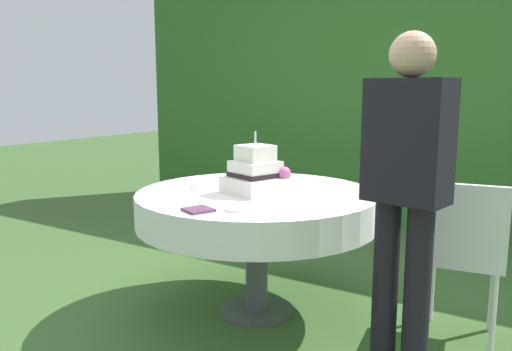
# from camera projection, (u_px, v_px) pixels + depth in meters

# --- Properties ---
(ground_plane) EXTENTS (20.00, 20.00, 0.00)m
(ground_plane) POSITION_uv_depth(u_px,v_px,m) (257.00, 311.00, 3.17)
(ground_plane) COLOR #3D602D
(foliage_hedge) EXTENTS (5.82, 0.62, 2.57)m
(foliage_hedge) POSITION_uv_depth(u_px,v_px,m) (395.00, 95.00, 5.14)
(foliage_hedge) COLOR #336628
(foliage_hedge) RESTS_ON ground_plane
(cake_table) EXTENTS (1.42, 1.42, 0.75)m
(cake_table) POSITION_uv_depth(u_px,v_px,m) (257.00, 208.00, 3.06)
(cake_table) COLOR #4C4C51
(cake_table) RESTS_ON ground_plane
(wedding_cake) EXTENTS (0.39, 0.39, 0.36)m
(wedding_cake) POSITION_uv_depth(u_px,v_px,m) (256.00, 174.00, 2.99)
(wedding_cake) COLOR white
(wedding_cake) RESTS_ON cake_table
(serving_plate_near) EXTENTS (0.13, 0.13, 0.01)m
(serving_plate_near) POSITION_uv_depth(u_px,v_px,m) (202.00, 186.00, 3.19)
(serving_plate_near) COLOR white
(serving_plate_near) RESTS_ON cake_table
(serving_plate_far) EXTENTS (0.11, 0.11, 0.01)m
(serving_plate_far) POSITION_uv_depth(u_px,v_px,m) (236.00, 209.00, 2.57)
(serving_plate_far) COLOR white
(serving_plate_far) RESTS_ON cake_table
(napkin_stack) EXTENTS (0.17, 0.17, 0.01)m
(napkin_stack) POSITION_uv_depth(u_px,v_px,m) (198.00, 210.00, 2.55)
(napkin_stack) COLOR #603856
(napkin_stack) RESTS_ON cake_table
(garden_chair) EXTENTS (0.45, 0.45, 0.89)m
(garden_chair) POSITION_uv_depth(u_px,v_px,m) (464.00, 247.00, 2.67)
(garden_chair) COLOR white
(garden_chair) RESTS_ON ground_plane
(standing_person) EXTENTS (0.39, 0.26, 1.60)m
(standing_person) POSITION_uv_depth(u_px,v_px,m) (406.00, 185.00, 2.30)
(standing_person) COLOR black
(standing_person) RESTS_ON ground_plane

